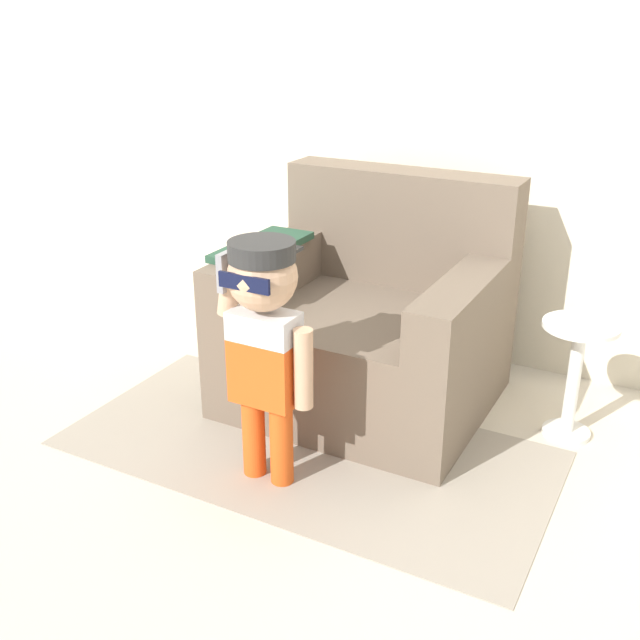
% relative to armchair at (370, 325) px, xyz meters
% --- Properties ---
extents(ground_plane, '(10.00, 10.00, 0.00)m').
position_rel_armchair_xyz_m(ground_plane, '(0.22, -0.00, -0.33)').
color(ground_plane, beige).
extents(wall_back, '(10.00, 0.05, 2.60)m').
position_rel_armchair_xyz_m(wall_back, '(0.22, 0.63, 0.97)').
color(wall_back, beige).
rests_on(wall_back, ground_plane).
extents(armchair, '(1.05, 0.91, 0.93)m').
position_rel_armchair_xyz_m(armchair, '(0.00, 0.00, 0.00)').
color(armchair, '#6B5B4C').
rests_on(armchair, ground_plane).
extents(person_child, '(0.36, 0.27, 0.88)m').
position_rel_armchair_xyz_m(person_child, '(-0.05, -0.74, 0.26)').
color(person_child, '#E05119').
rests_on(person_child, ground_plane).
extents(side_table, '(0.28, 0.28, 0.48)m').
position_rel_armchair_xyz_m(side_table, '(0.83, 0.07, -0.04)').
color(side_table, white).
rests_on(side_table, ground_plane).
extents(rug, '(1.84, 0.92, 0.01)m').
position_rel_armchair_xyz_m(rug, '(-0.02, -0.51, -0.33)').
color(rug, '#9E9384').
rests_on(rug, ground_plane).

